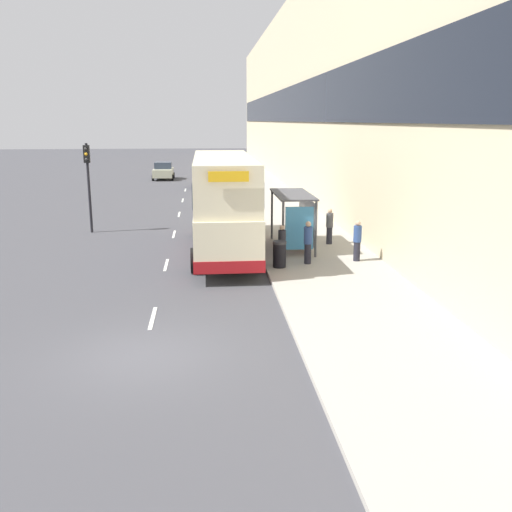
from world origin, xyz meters
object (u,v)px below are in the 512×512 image
car_1 (206,178)px  pedestrian_at_shelter (330,226)px  pedestrian_3 (357,240)px  pedestrian_1 (308,242)px  car_0 (163,171)px  litter_bin (279,254)px  double_decker_bus_near (224,203)px  bus_shelter (297,211)px  pedestrian_2 (282,244)px  traffic_light_far_kerb (88,173)px

car_1 → pedestrian_at_shelter: bearing=-77.2°
pedestrian_3 → pedestrian_1: bearing=-172.3°
car_0 → litter_bin: (7.01, -36.78, -0.19)m
pedestrian_at_shelter → pedestrian_3: pedestrian_3 is taller
double_decker_bus_near → car_0: 33.88m
double_decker_bus_near → pedestrian_3: (5.41, -2.54, -1.28)m
bus_shelter → double_decker_bus_near: double_decker_bus_near is taller
bus_shelter → litter_bin: bus_shelter is taller
pedestrian_2 → car_0: bearing=101.2°
pedestrian_3 → litter_bin: 3.43m
double_decker_bus_near → car_0: (-4.94, 33.48, -1.43)m
pedestrian_2 → pedestrian_at_shelter: bearing=52.5°
double_decker_bus_near → pedestrian_3: 6.11m
car_1 → pedestrian_1: 28.85m
pedestrian_1 → litter_bin: bearing=-159.0°
bus_shelter → car_1: (-3.95, 25.82, -1.02)m
car_0 → litter_bin: car_0 is taller
car_0 → traffic_light_far_kerb: bearing=86.0°
pedestrian_at_shelter → pedestrian_1: size_ratio=0.97×
car_1 → traffic_light_far_kerb: (-6.22, -20.26, 2.30)m
car_1 → pedestrian_at_shelter: pedestrian_at_shelter is taller
car_1 → pedestrian_at_shelter: 25.55m
pedestrian_at_shelter → pedestrian_2: 4.50m
double_decker_bus_near → pedestrian_2: double_decker_bus_near is taller
car_0 → pedestrian_3: (10.35, -36.02, 0.15)m
litter_bin → traffic_light_far_kerb: traffic_light_far_kerb is taller
double_decker_bus_near → car_1: 25.80m
car_0 → pedestrian_2: 36.93m
pedestrian_3 → litter_bin: (-3.33, -0.75, -0.34)m
pedestrian_at_shelter → pedestrian_3: 3.40m
car_1 → pedestrian_2: bearing=-84.2°
bus_shelter → pedestrian_at_shelter: size_ratio=2.49×
car_1 → pedestrian_at_shelter: (5.64, -24.92, 0.14)m
pedestrian_at_shelter → litter_bin: pedestrian_at_shelter is taller
bus_shelter → car_1: 26.14m
bus_shelter → litter_bin: (-1.22, -3.22, -1.21)m
car_1 → pedestrian_2: (2.90, -28.49, 0.09)m
car_0 → double_decker_bus_near: bearing=98.4°
bus_shelter → pedestrian_1: size_ratio=2.41×
double_decker_bus_near → car_1: bearing=91.5°
double_decker_bus_near → traffic_light_far_kerb: 8.84m
litter_bin → car_1: bearing=95.4°
pedestrian_1 → pedestrian_2: 1.05m
bus_shelter → traffic_light_far_kerb: bearing=151.3°
car_0 → pedestrian_1: size_ratio=2.30×
pedestrian_3 → pedestrian_at_shelter: bearing=97.2°
bus_shelter → traffic_light_far_kerb: 11.66m
double_decker_bus_near → car_1: size_ratio=2.48×
pedestrian_3 → traffic_light_far_kerb: traffic_light_far_kerb is taller
double_decker_bus_near → traffic_light_far_kerb: bearing=141.4°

